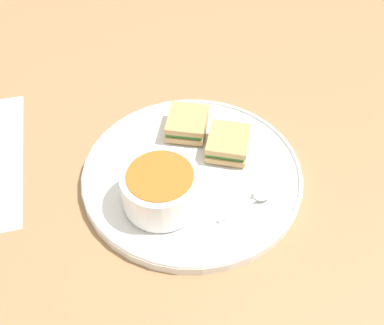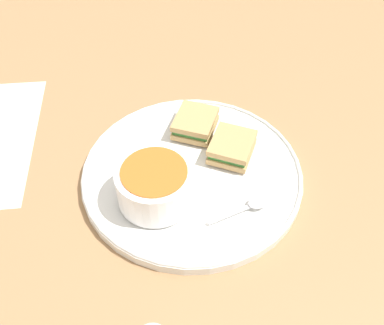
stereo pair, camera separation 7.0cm
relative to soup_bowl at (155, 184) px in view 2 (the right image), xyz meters
The scene contains 6 objects.
ground_plane 0.09m from the soup_bowl, 49.81° to the left, with size 2.40×2.40×0.00m, color #9E754C.
plate 0.09m from the soup_bowl, 49.81° to the left, with size 0.35×0.35×0.02m.
soup_bowl is the anchor object (origin of this frame).
spoon 0.15m from the soup_bowl, ahead, with size 0.10×0.06×0.01m.
sandwich_half_near 0.15m from the soup_bowl, 41.14° to the left, with size 0.08×0.09×0.03m.
sandwich_half_far 0.16m from the soup_bowl, 71.06° to the left, with size 0.08×0.09×0.03m.
Camera 2 is at (0.03, -0.47, 0.55)m, focal length 42.00 mm.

